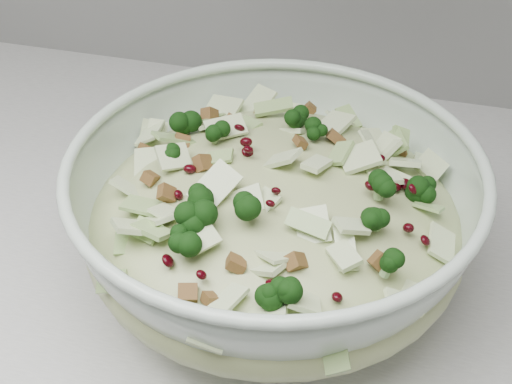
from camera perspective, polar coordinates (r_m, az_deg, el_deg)
mixing_bowl at (r=0.61m, az=1.47°, el=-2.41°), size 0.44×0.44×0.14m
salad at (r=0.60m, az=1.51°, el=-0.77°), size 0.39×0.39×0.14m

